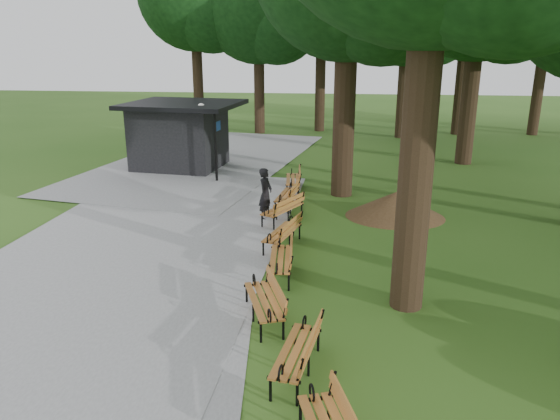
# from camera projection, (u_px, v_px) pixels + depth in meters

# --- Properties ---
(ground) EXTENTS (100.00, 100.00, 0.00)m
(ground) POSITION_uv_depth(u_px,v_px,m) (262.00, 296.00, 12.17)
(ground) COLOR #2D5819
(ground) RESTS_ON ground
(path) EXTENTS (12.00, 38.00, 0.06)m
(path) POSITION_uv_depth(u_px,v_px,m) (140.00, 241.00, 15.44)
(path) COLOR gray
(path) RESTS_ON ground
(person) EXTENTS (0.55, 0.70, 1.68)m
(person) POSITION_uv_depth(u_px,v_px,m) (265.00, 194.00, 17.21)
(person) COLOR black
(person) RESTS_ON ground
(kiosk) EXTENTS (5.22, 4.68, 2.98)m
(kiosk) POSITION_uv_depth(u_px,v_px,m) (179.00, 135.00, 24.09)
(kiosk) COLOR black
(kiosk) RESTS_ON ground
(lamp_post) EXTENTS (0.32, 0.32, 3.05)m
(lamp_post) POSITION_uv_depth(u_px,v_px,m) (202.00, 124.00, 22.62)
(lamp_post) COLOR black
(lamp_post) RESTS_ON ground
(dirt_mound) EXTENTS (2.71, 2.71, 0.85)m
(dirt_mound) POSITION_uv_depth(u_px,v_px,m) (395.00, 204.00, 17.53)
(dirt_mound) COLOR #47301C
(dirt_mound) RESTS_ON ground
(bench_1) EXTENTS (0.93, 1.98, 0.88)m
(bench_1) POSITION_uv_depth(u_px,v_px,m) (296.00, 352.00, 9.17)
(bench_1) COLOR #B56929
(bench_1) RESTS_ON ground
(bench_2) EXTENTS (1.24, 2.00, 0.88)m
(bench_2) POSITION_uv_depth(u_px,v_px,m) (264.00, 301.00, 10.96)
(bench_2) COLOR #B56929
(bench_2) RESTS_ON ground
(bench_3) EXTENTS (0.78, 1.94, 0.88)m
(bench_3) POSITION_uv_depth(u_px,v_px,m) (281.00, 259.00, 13.07)
(bench_3) COLOR #B56929
(bench_3) RESTS_ON ground
(bench_4) EXTENTS (1.12, 2.00, 0.88)m
(bench_4) POSITION_uv_depth(u_px,v_px,m) (282.00, 233.00, 14.88)
(bench_4) COLOR #B56929
(bench_4) RESTS_ON ground
(bench_5) EXTENTS (1.42, 1.99, 0.88)m
(bench_5) POSITION_uv_depth(u_px,v_px,m) (282.00, 209.00, 16.99)
(bench_5) COLOR #B56929
(bench_5) RESTS_ON ground
(bench_6) EXTENTS (0.86, 1.96, 0.88)m
(bench_6) POSITION_uv_depth(u_px,v_px,m) (287.00, 195.00, 18.52)
(bench_6) COLOR #B56929
(bench_6) RESTS_ON ground
(bench_7) EXTENTS (0.81, 1.95, 0.88)m
(bench_7) POSITION_uv_depth(u_px,v_px,m) (293.00, 179.00, 20.66)
(bench_7) COLOR #B56929
(bench_7) RESTS_ON ground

